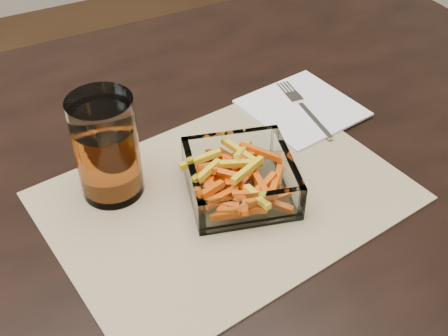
{
  "coord_description": "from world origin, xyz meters",
  "views": [
    {
      "loc": [
        -0.12,
        -0.55,
        1.27
      ],
      "look_at": [
        0.13,
        -0.06,
        0.78
      ],
      "focal_mm": 45.0,
      "sensor_mm": 36.0,
      "label": 1
    }
  ],
  "objects_px": {
    "glass_bowl": "(240,180)",
    "fork": "(303,107)",
    "tumbler": "(107,151)",
    "dining_table": "(122,234)"
  },
  "relations": [
    {
      "from": "glass_bowl",
      "to": "fork",
      "type": "height_order",
      "value": "glass_bowl"
    },
    {
      "from": "fork",
      "to": "glass_bowl",
      "type": "bearing_deg",
      "value": -140.63
    },
    {
      "from": "glass_bowl",
      "to": "fork",
      "type": "xyz_separation_m",
      "value": [
        0.18,
        0.12,
        -0.02
      ]
    },
    {
      "from": "tumbler",
      "to": "fork",
      "type": "relative_size",
      "value": 0.87
    },
    {
      "from": "glass_bowl",
      "to": "tumbler",
      "type": "xyz_separation_m",
      "value": [
        -0.15,
        0.08,
        0.04
      ]
    },
    {
      "from": "dining_table",
      "to": "glass_bowl",
      "type": "height_order",
      "value": "glass_bowl"
    },
    {
      "from": "tumbler",
      "to": "fork",
      "type": "bearing_deg",
      "value": 6.53
    },
    {
      "from": "glass_bowl",
      "to": "fork",
      "type": "relative_size",
      "value": 1.0
    },
    {
      "from": "glass_bowl",
      "to": "tumbler",
      "type": "distance_m",
      "value": 0.17
    },
    {
      "from": "glass_bowl",
      "to": "fork",
      "type": "bearing_deg",
      "value": 33.88
    }
  ]
}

